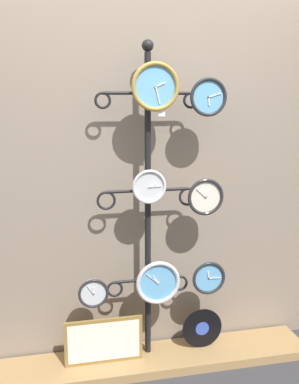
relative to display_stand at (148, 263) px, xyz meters
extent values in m
cube|color=gray|center=(0.00, 0.16, 0.70)|extent=(4.40, 0.04, 2.80)
cube|color=#9E7A4C|center=(0.00, -0.06, -0.67)|extent=(2.20, 0.36, 0.06)
cylinder|color=black|center=(0.00, 0.00, -0.69)|extent=(0.41, 0.41, 0.02)
cylinder|color=black|center=(0.00, 0.00, 0.32)|extent=(0.04, 0.04, 2.00)
sphere|color=black|center=(0.00, 0.00, 1.36)|extent=(0.07, 0.07, 0.07)
cylinder|color=black|center=(-0.14, 0.00, 1.09)|extent=(0.27, 0.02, 0.02)
torus|color=black|center=(-0.27, 0.00, 1.04)|extent=(0.10, 0.02, 0.10)
cylinder|color=black|center=(0.14, 0.00, 1.09)|extent=(0.27, 0.02, 0.02)
torus|color=black|center=(0.27, 0.00, 1.04)|extent=(0.10, 0.02, 0.10)
cylinder|color=black|center=(-0.13, 0.00, 0.48)|extent=(0.27, 0.02, 0.02)
torus|color=black|center=(-0.27, 0.00, 0.43)|extent=(0.12, 0.02, 0.12)
cylinder|color=black|center=(0.13, 0.00, 0.48)|extent=(0.27, 0.02, 0.02)
torus|color=black|center=(0.27, 0.00, 0.43)|extent=(0.12, 0.02, 0.12)
cylinder|color=black|center=(-0.11, 0.00, -0.12)|extent=(0.22, 0.02, 0.02)
torus|color=black|center=(-0.22, 0.00, -0.16)|extent=(0.11, 0.02, 0.11)
cylinder|color=black|center=(0.11, 0.00, -0.12)|extent=(0.22, 0.02, 0.02)
torus|color=black|center=(0.22, 0.00, -0.16)|extent=(0.11, 0.02, 0.11)
cylinder|color=#60A8DB|center=(0.02, -0.09, 1.12)|extent=(0.26, 0.02, 0.26)
torus|color=#A58438|center=(0.02, -0.10, 1.12)|extent=(0.29, 0.03, 0.29)
cylinder|color=#A58438|center=(0.02, -0.10, 1.12)|extent=(0.02, 0.01, 0.02)
cube|color=silver|center=(0.05, -0.10, 1.13)|extent=(0.06, 0.00, 0.03)
cube|color=silver|center=(0.04, -0.11, 1.07)|extent=(0.03, 0.00, 0.10)
cylinder|color=#60A8DB|center=(0.35, -0.10, 1.06)|extent=(0.21, 0.02, 0.21)
torus|color=#262628|center=(0.35, -0.11, 1.06)|extent=(0.23, 0.02, 0.23)
cylinder|color=#262628|center=(0.35, -0.11, 1.06)|extent=(0.01, 0.01, 0.01)
cube|color=silver|center=(0.35, -0.11, 1.04)|extent=(0.01, 0.00, 0.05)
cube|color=silver|center=(0.39, -0.11, 1.07)|extent=(0.08, 0.00, 0.03)
cylinder|color=silver|center=(-0.01, -0.09, 0.53)|extent=(0.19, 0.02, 0.19)
torus|color=silver|center=(-0.01, -0.10, 0.53)|extent=(0.21, 0.02, 0.21)
cylinder|color=silver|center=(-0.01, -0.10, 0.53)|extent=(0.01, 0.01, 0.01)
cube|color=silver|center=(0.01, -0.10, 0.54)|extent=(0.05, 0.00, 0.03)
cube|color=silver|center=(0.03, -0.10, 0.53)|extent=(0.08, 0.00, 0.01)
cylinder|color=silver|center=(0.35, -0.08, 0.44)|extent=(0.22, 0.02, 0.22)
torus|color=#262628|center=(0.35, -0.10, 0.44)|extent=(0.24, 0.02, 0.24)
cylinder|color=#262628|center=(0.35, -0.10, 0.44)|extent=(0.01, 0.01, 0.01)
cube|color=silver|center=(0.37, -0.10, 0.47)|extent=(0.04, 0.00, 0.05)
cube|color=silver|center=(0.32, -0.10, 0.47)|extent=(0.07, 0.00, 0.06)
cylinder|color=silver|center=(-0.37, -0.08, -0.14)|extent=(0.17, 0.02, 0.17)
torus|color=#262628|center=(-0.37, -0.10, -0.14)|extent=(0.19, 0.02, 0.19)
cylinder|color=#262628|center=(-0.37, -0.10, -0.14)|extent=(0.01, 0.01, 0.01)
cube|color=silver|center=(-0.37, -0.10, -0.11)|extent=(0.01, 0.00, 0.04)
cube|color=silver|center=(-0.39, -0.10, -0.11)|extent=(0.04, 0.00, 0.06)
cylinder|color=#60A8DB|center=(0.05, -0.07, -0.11)|extent=(0.26, 0.02, 0.26)
torus|color=silver|center=(0.05, -0.09, -0.11)|extent=(0.29, 0.03, 0.29)
cylinder|color=silver|center=(0.05, -0.09, -0.11)|extent=(0.02, 0.01, 0.02)
cube|color=silver|center=(0.03, -0.09, -0.08)|extent=(0.04, 0.00, 0.06)
cube|color=silver|center=(0.01, -0.09, -0.07)|extent=(0.08, 0.00, 0.07)
cylinder|color=#60A8DB|center=(0.39, -0.09, -0.10)|extent=(0.20, 0.02, 0.20)
torus|color=#262628|center=(0.39, -0.10, -0.10)|extent=(0.23, 0.02, 0.23)
cylinder|color=#262628|center=(0.39, -0.10, -0.10)|extent=(0.01, 0.01, 0.01)
cube|color=silver|center=(0.38, -0.11, -0.07)|extent=(0.02, 0.00, 0.05)
cube|color=silver|center=(0.43, -0.11, -0.10)|extent=(0.08, 0.00, 0.01)
cylinder|color=black|center=(0.38, -0.03, -0.50)|extent=(0.28, 0.01, 0.28)
cylinder|color=#334FB2|center=(0.38, -0.03, -0.50)|extent=(0.10, 0.00, 0.10)
cube|color=olive|center=(-0.31, -0.07, -0.48)|extent=(0.51, 0.02, 0.31)
cube|color=white|center=(-0.31, -0.08, -0.48)|extent=(0.46, 0.00, 0.26)
cube|color=white|center=(0.06, -0.10, 0.96)|extent=(0.04, 0.00, 0.03)
camera|label=1|loc=(-0.59, -2.71, 1.06)|focal=42.00mm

